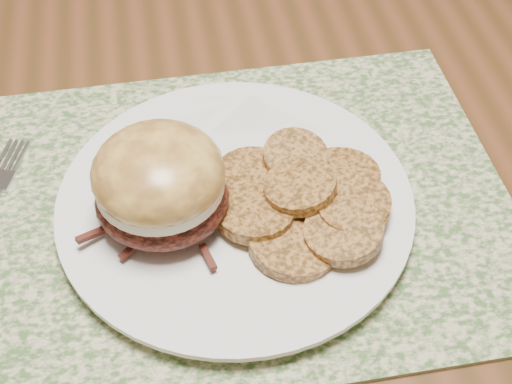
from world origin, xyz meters
TOP-DOWN VIEW (x-y plane):
  - dining_table at (0.00, 0.00)m, footprint 1.50×0.90m
  - placemat at (0.03, -0.20)m, footprint 0.45×0.33m
  - dinner_plate at (0.03, -0.20)m, footprint 0.26×0.26m
  - pork_sandwich at (-0.02, -0.21)m, footprint 0.12×0.12m
  - roasted_potatoes at (0.09, -0.22)m, footprint 0.15×0.15m

SIDE VIEW (x-z plane):
  - dining_table at x=0.00m, z-range 0.30..1.05m
  - placemat at x=0.03m, z-range 0.75..0.75m
  - dinner_plate at x=0.03m, z-range 0.75..0.77m
  - roasted_potatoes at x=0.09m, z-range 0.76..0.80m
  - pork_sandwich at x=-0.02m, z-range 0.77..0.84m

